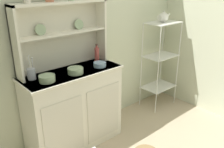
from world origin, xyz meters
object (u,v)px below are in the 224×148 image
object	(u,v)px
hutch_cabinet	(74,108)
porcelain_teapot	(163,17)
bowl_mixing_large	(47,78)
utensil_jar	(31,73)
jam_bottle	(97,54)
hutch_shelf_unit	(61,30)
bakers_rack	(161,55)

from	to	relation	value
hutch_cabinet	porcelain_teapot	distance (m)	1.73
bowl_mixing_large	utensil_jar	xyz separation A→B (m)	(-0.09, 0.15, 0.03)
bowl_mixing_large	utensil_jar	world-z (taller)	utensil_jar
jam_bottle	porcelain_teapot	xyz separation A→B (m)	(1.09, -0.10, 0.33)
hutch_shelf_unit	jam_bottle	world-z (taller)	hutch_shelf_unit
hutch_shelf_unit	bowl_mixing_large	distance (m)	0.55
utensil_jar	bowl_mixing_large	bearing A→B (deg)	-60.54
bakers_rack	hutch_shelf_unit	bearing A→B (deg)	173.27
hutch_cabinet	bakers_rack	distance (m)	1.53
hutch_cabinet	bowl_mixing_large	bearing A→B (deg)	-167.14
utensil_jar	bakers_rack	bearing A→B (deg)	-2.69
hutch_cabinet	bakers_rack	xyz separation A→B (m)	(1.49, -0.01, 0.32)
jam_bottle	utensil_jar	distance (m)	0.81
jam_bottle	utensil_jar	xyz separation A→B (m)	(-0.81, -0.01, -0.03)
hutch_cabinet	hutch_shelf_unit	world-z (taller)	hutch_shelf_unit
bakers_rack	jam_bottle	size ratio (longest dim) A/B	6.03
bakers_rack	porcelain_teapot	distance (m)	0.55
hutch_shelf_unit	bowl_mixing_large	size ratio (longest dim) A/B	6.59
hutch_shelf_unit	porcelain_teapot	distance (m)	1.50
bakers_rack	bowl_mixing_large	bearing A→B (deg)	-178.06
utensil_jar	hutch_cabinet	bearing A→B (deg)	-10.79
jam_bottle	utensil_jar	bearing A→B (deg)	-179.37
hutch_cabinet	jam_bottle	xyz separation A→B (m)	(0.41, 0.09, 0.53)
hutch_cabinet	jam_bottle	size ratio (longest dim) A/B	5.22
hutch_shelf_unit	hutch_cabinet	bearing A→B (deg)	-90.00
bowl_mixing_large	porcelain_teapot	world-z (taller)	porcelain_teapot
hutch_cabinet	utensil_jar	distance (m)	0.65
hutch_cabinet	utensil_jar	world-z (taller)	utensil_jar
bakers_rack	utensil_jar	size ratio (longest dim) A/B	4.99
jam_bottle	bowl_mixing_large	bearing A→B (deg)	-167.63
utensil_jar	porcelain_teapot	bearing A→B (deg)	-2.69
jam_bottle	utensil_jar	size ratio (longest dim) A/B	0.83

